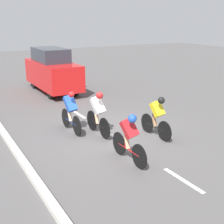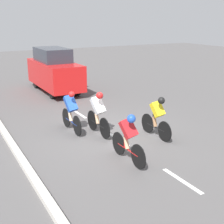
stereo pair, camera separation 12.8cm
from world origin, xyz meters
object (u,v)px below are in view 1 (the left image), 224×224
object	(u,v)px
cyclist_yellow	(157,115)
support_car	(52,71)
cyclist_blue	(71,111)
cyclist_red	(129,136)
cyclist_white	(98,112)

from	to	relation	value
cyclist_yellow	support_car	bearing A→B (deg)	-85.23
cyclist_blue	cyclist_red	distance (m)	3.06
cyclist_blue	cyclist_yellow	bearing A→B (deg)	140.10
cyclist_yellow	cyclist_blue	world-z (taller)	cyclist_blue
cyclist_blue	cyclist_white	xyz separation A→B (m)	(-0.68, 0.74, 0.04)
cyclist_white	cyclist_yellow	bearing A→B (deg)	143.89
cyclist_yellow	support_car	world-z (taller)	support_car
cyclist_yellow	cyclist_red	xyz separation A→B (m)	(1.81, 1.13, 0.01)
cyclist_blue	cyclist_white	world-z (taller)	cyclist_white
cyclist_yellow	cyclist_red	world-z (taller)	cyclist_red
cyclist_red	cyclist_white	bearing A→B (deg)	-95.74
cyclist_yellow	cyclist_white	bearing A→B (deg)	-36.11
cyclist_yellow	cyclist_blue	distance (m)	2.95
cyclist_white	cyclist_red	distance (m)	2.30
cyclist_yellow	cyclist_white	xyz separation A→B (m)	(1.58, -1.16, 0.05)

